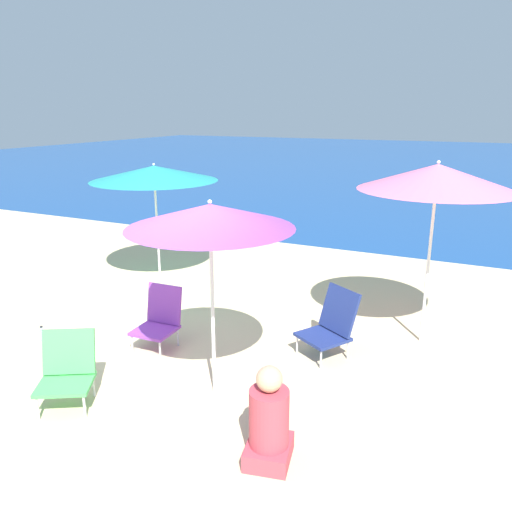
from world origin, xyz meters
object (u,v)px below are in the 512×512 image
beach_chair_navy (331,323)px  beach_chair_green (67,368)px  beach_umbrella_pink (437,177)px  water_bottle (42,335)px  beach_umbrella_purple (210,216)px  beach_chair_purple (160,317)px  person_seated_near (269,423)px  beach_umbrella_teal (154,173)px

beach_chair_navy → beach_chair_green: 2.93m
beach_umbrella_pink → water_bottle: size_ratio=11.26×
beach_umbrella_purple → beach_chair_navy: bearing=57.9°
beach_umbrella_pink → beach_chair_navy: bearing=-138.7°
beach_chair_purple → person_seated_near: 2.46m
water_bottle → beach_chair_purple: bearing=20.5°
beach_chair_purple → beach_chair_navy: beach_chair_navy is taller
beach_umbrella_pink → beach_chair_green: (-2.98, -2.92, -1.69)m
beach_umbrella_teal → water_bottle: (0.08, -2.61, -1.74)m
beach_umbrella_pink → beach_chair_purple: 3.67m
beach_umbrella_purple → beach_chair_green: 2.07m
beach_umbrella_teal → water_bottle: beach_umbrella_teal is taller
beach_chair_purple → water_bottle: 1.56m
beach_chair_navy → water_bottle: size_ratio=3.97×
beach_umbrella_purple → beach_chair_navy: size_ratio=2.53×
beach_umbrella_teal → person_seated_near: beach_umbrella_teal is taller
beach_chair_navy → beach_chair_green: beach_chair_navy is taller
person_seated_near → water_bottle: (-3.49, 0.82, -0.27)m
beach_umbrella_purple → water_bottle: bearing=177.9°
beach_umbrella_pink → beach_chair_green: size_ratio=3.15×
beach_umbrella_purple → beach_chair_navy: 2.14m
beach_umbrella_teal → person_seated_near: bearing=-43.8°
beach_umbrella_teal → beach_chair_purple: size_ratio=2.76×
beach_umbrella_pink → beach_chair_purple: beach_umbrella_pink is taller
beach_umbrella_purple → person_seated_near: size_ratio=2.33×
beach_chair_green → water_bottle: 1.63m
beach_umbrella_purple → beach_umbrella_pink: size_ratio=0.89×
beach_chair_navy → person_seated_near: person_seated_near is taller
beach_umbrella_teal → beach_chair_green: bearing=-67.7°
beach_umbrella_purple → water_bottle: size_ratio=10.04×
beach_umbrella_purple → beach_chair_purple: beach_umbrella_purple is taller
beach_umbrella_teal → beach_chair_green: (1.43, -3.48, -1.45)m
beach_chair_navy → water_bottle: 3.61m
beach_chair_purple → beach_chair_green: 1.41m
person_seated_near → beach_chair_purple: bearing=134.8°
beach_umbrella_pink → water_bottle: beach_umbrella_pink is taller
beach_umbrella_purple → water_bottle: beach_umbrella_purple is taller
beach_chair_navy → beach_umbrella_pink: bearing=72.8°
beach_umbrella_purple → person_seated_near: 1.91m
beach_chair_purple → beach_chair_navy: size_ratio=0.95×
beach_umbrella_purple → person_seated_near: bearing=-37.8°
person_seated_near → beach_umbrella_pink: bearing=61.9°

